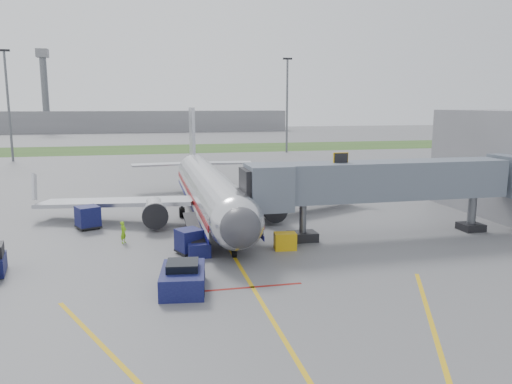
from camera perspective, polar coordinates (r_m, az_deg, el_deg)
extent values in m
plane|color=#565659|center=(33.49, -1.88, -8.44)|extent=(400.00, 400.00, 0.00)
cube|color=#2D4C1E|center=(121.81, -9.92, 4.89)|extent=(300.00, 25.00, 0.01)
cube|color=gold|center=(31.63, -1.19, -9.56)|extent=(0.25, 50.00, 0.01)
cube|color=maroon|center=(29.79, -0.41, -10.82)|extent=(6.00, 0.25, 0.01)
cube|color=gold|center=(23.47, 20.52, -17.51)|extent=(9.52, 20.04, 0.01)
cylinder|color=silver|center=(47.25, -5.33, 0.35)|extent=(3.80, 28.00, 3.80)
sphere|color=silver|center=(33.69, -2.23, -3.55)|extent=(3.80, 3.80, 3.80)
sphere|color=#38383D|center=(32.45, -1.81, -4.08)|extent=(2.74, 2.74, 2.74)
cube|color=black|center=(33.18, -2.11, -2.79)|extent=(2.20, 1.20, 0.55)
cone|color=silver|center=(63.48, -7.27, 2.79)|extent=(3.80, 5.00, 3.80)
cube|color=#B7BAC1|center=(62.61, -7.31, 6.37)|extent=(0.35, 4.20, 7.00)
cube|color=#B7BAC1|center=(47.11, -15.62, -1.12)|extent=(15.10, 8.59, 1.13)
cube|color=#B7BAC1|center=(49.20, 4.55, -0.32)|extent=(15.10, 8.59, 1.13)
cylinder|color=silver|center=(44.19, -11.50, -2.27)|extent=(2.10, 3.60, 2.10)
cylinder|color=silver|center=(45.56, 1.69, -1.70)|extent=(2.10, 3.60, 2.10)
cube|color=maroon|center=(47.59, -3.04, 0.02)|extent=(0.05, 28.00, 0.45)
cube|color=navy|center=(47.75, -3.03, -1.04)|extent=(0.05, 28.00, 0.35)
cylinder|color=black|center=(35.27, -2.50, -6.97)|extent=(0.28, 0.70, 0.70)
cylinder|color=black|center=(47.91, -8.46, -2.32)|extent=(0.50, 1.00, 1.00)
cylinder|color=black|center=(48.55, -2.32, -2.06)|extent=(0.50, 1.00, 1.00)
cube|color=slate|center=(41.29, 14.72, 1.33)|extent=(20.00, 3.00, 3.00)
cube|color=slate|center=(37.85, 1.41, 0.59)|extent=(3.20, 3.60, 3.40)
cube|color=black|center=(37.58, -0.37, 0.52)|extent=(1.60, 3.00, 2.80)
cube|color=#CC9C0C|center=(39.39, 9.65, 3.76)|extent=(1.20, 0.15, 1.00)
cylinder|color=#595B60|center=(39.18, 5.37, -3.38)|extent=(0.56, 0.56, 3.10)
cube|color=black|center=(39.47, 5.34, -5.08)|extent=(2.20, 1.60, 0.70)
cylinder|color=#595B60|center=(46.02, 23.44, -2.16)|extent=(0.70, 0.70, 3.10)
cube|color=black|center=(46.28, 23.33, -3.68)|extent=(1.80, 1.80, 0.60)
cylinder|color=#595B60|center=(104.03, -26.43, 8.66)|extent=(0.44, 0.44, 20.00)
cube|color=black|center=(104.47, -26.87, 14.25)|extent=(2.00, 0.40, 0.40)
cylinder|color=#595B60|center=(110.62, 3.57, 9.70)|extent=(0.44, 0.44, 20.00)
cube|color=black|center=(111.03, 3.62, 14.97)|extent=(2.00, 0.40, 0.40)
cube|color=slate|center=(201.35, -14.01, 7.85)|extent=(120.00, 14.00, 8.00)
cylinder|color=#595B60|center=(199.17, -22.95, 10.23)|extent=(2.40, 2.40, 28.00)
cube|color=slate|center=(199.94, -23.25, 14.38)|extent=(4.00, 4.00, 3.00)
cube|color=#0E0D3D|center=(29.51, -8.35, -9.86)|extent=(2.98, 4.34, 1.24)
cube|color=black|center=(29.26, -8.39, -8.41)|extent=(2.02, 2.02, 0.56)
cylinder|color=black|center=(28.28, -10.58, -11.20)|extent=(0.36, 0.93, 0.90)
cylinder|color=black|center=(28.16, -6.39, -11.18)|extent=(0.36, 0.93, 0.90)
cylinder|color=black|center=(31.02, -10.09, -9.25)|extent=(0.36, 0.93, 0.90)
cylinder|color=black|center=(30.91, -6.30, -9.22)|extent=(0.36, 0.93, 0.90)
cylinder|color=black|center=(34.94, -27.08, -8.31)|extent=(0.32, 0.58, 0.55)
cylinder|color=black|center=(36.82, -26.81, -7.38)|extent=(0.32, 0.58, 0.55)
cube|color=#0E0D3D|center=(45.27, -18.67, -2.66)|extent=(2.34, 2.34, 1.76)
cube|color=black|center=(45.46, -18.61, -3.73)|extent=(2.41, 2.41, 0.14)
cylinder|color=black|center=(44.64, -19.15, -4.08)|extent=(0.36, 0.39, 0.32)
cylinder|color=black|center=(45.06, -17.50, -3.85)|extent=(0.36, 0.39, 0.32)
cylinder|color=black|center=(45.90, -19.69, -3.73)|extent=(0.36, 0.39, 0.32)
cylinder|color=black|center=(46.31, -18.09, -3.51)|extent=(0.36, 0.39, 0.32)
cube|color=#0E0D3D|center=(36.24, -7.66, -5.47)|extent=(2.10, 2.10, 1.59)
cube|color=black|center=(36.46, -7.63, -6.67)|extent=(2.17, 2.17, 0.12)
cylinder|color=black|center=(35.67, -8.02, -7.13)|extent=(0.32, 0.35, 0.29)
cylinder|color=black|center=(36.25, -6.30, -6.81)|extent=(0.32, 0.35, 0.29)
cylinder|color=black|center=(36.72, -8.95, -6.65)|extent=(0.32, 0.35, 0.29)
cylinder|color=black|center=(37.28, -7.26, -6.35)|extent=(0.32, 0.35, 0.29)
cube|color=#0E0D3D|center=(36.79, -6.92, -5.99)|extent=(1.80, 4.09, 1.00)
cube|color=black|center=(37.04, -7.10, -4.19)|extent=(1.28, 4.53, 1.57)
cylinder|color=black|center=(35.39, -7.42, -6.97)|extent=(0.28, 0.64, 0.62)
cylinder|color=black|center=(35.57, -5.64, -6.85)|extent=(0.28, 0.64, 0.62)
cylinder|color=black|center=(38.13, -8.10, -5.74)|extent=(0.28, 0.64, 0.62)
cylinder|color=black|center=(38.30, -6.45, -5.63)|extent=(0.28, 0.64, 0.62)
cube|color=#CC9C0C|center=(36.99, 3.35, -5.63)|extent=(1.69, 1.22, 1.27)
cylinder|color=black|center=(37.03, 2.53, -6.37)|extent=(0.24, 0.34, 0.32)
cylinder|color=black|center=(37.21, 4.15, -6.31)|extent=(0.24, 0.34, 0.32)
imported|color=#81CB17|center=(39.93, -14.92, -4.46)|extent=(0.65, 0.74, 1.70)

